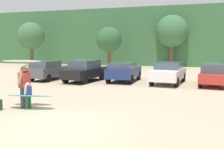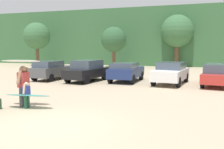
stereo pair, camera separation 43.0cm
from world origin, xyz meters
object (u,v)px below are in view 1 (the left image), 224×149
Objects in this scene: parked_car_black at (85,71)px; person_adult at (24,84)px; parked_car_white at (169,72)px; person_child at (28,94)px; surfboard_white at (22,61)px; parked_car_dark_gray at (49,70)px; surfboard_teal at (29,96)px; parked_car_navy at (124,71)px; parked_car_red at (215,74)px.

parked_car_black is 8.58m from person_adult.
parked_car_white is at bearing -74.87° from parked_car_black.
person_child is 1.43m from surfboard_white.
parked_car_dark_gray is 3.19m from parked_car_black.
surfboard_white reaches higher than person_adult.
surfboard_white is at bearing -29.11° from surfboard_teal.
person_child is (0.32, -0.23, -0.38)m from person_adult.
parked_car_red reaches higher than parked_car_navy.
parked_car_white is 3.14m from parked_car_red.
person_adult is at bearing -165.90° from parked_car_black.
parked_car_red is 12.77m from surfboard_white.
parked_car_black reaches higher than person_child.
parked_car_white is at bearing -81.88° from parked_car_dark_gray.
person_child is (-5.24, -9.43, -0.19)m from parked_car_white.
parked_car_dark_gray reaches higher than parked_car_navy.
parked_car_dark_gray is 2.28× the size of surfboard_white.
parked_car_white is 2.53× the size of surfboard_white.
parked_car_dark_gray reaches higher than surfboard_teal.
person_adult is at bearing -41.82° from surfboard_teal.
surfboard_white is at bearing -166.13° from parked_car_black.
person_adult is at bearing 144.88° from parked_car_red.
parked_car_navy is 9.78m from surfboard_white.
parked_car_red is at bearing -144.55° from surfboard_white.
parked_car_red is 2.53× the size of surfboard_white.
person_adult is at bearing 156.84° from parked_car_white.
parked_car_white is 10.79m from person_child.
parked_car_white reaches higher than surfboard_teal.
parked_car_navy is 0.86× the size of parked_car_red.
person_child is at bearing 144.06° from person_adult.
parked_car_dark_gray is 1.05× the size of parked_car_navy.
parked_car_white reaches higher than parked_car_navy.
parked_car_white is at bearing -118.87° from person_child.
parked_car_dark_gray is at bearing 101.10° from parked_car_white.
parked_car_dark_gray is at bearing -64.39° from person_child.
parked_car_white is 2.56× the size of person_adult.
surfboard_teal is at bearing -163.43° from parked_car_black.
person_child is (4.23, -8.92, -0.17)m from parked_car_dark_gray.
parked_car_black is 2.35× the size of surfboard_white.
parked_car_dark_gray is 9.87m from person_child.
person_adult reaches higher than parked_car_dark_gray.
parked_car_black is at bearing 102.08° from parked_car_red.
person_child is at bearing 170.93° from parked_car_navy.
surfboard_white is (-0.35, 0.13, 1.38)m from person_child.
surfboard_white is at bearing 76.86° from person_adult.
parked_car_red is at bearing -82.88° from parked_car_dark_gray.
parked_car_white is 10.92m from surfboard_white.
parked_car_dark_gray is at bearing 98.14° from parked_car_navy.
parked_car_black is 0.93× the size of parked_car_red.
parked_car_red is (12.61, 0.46, -0.00)m from parked_car_dark_gray.
parked_car_white is at bearing -126.39° from surfboard_teal.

